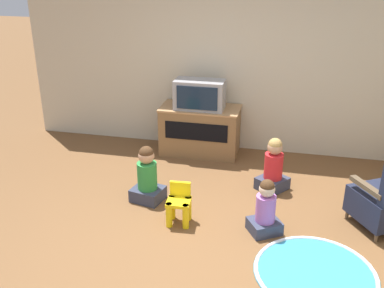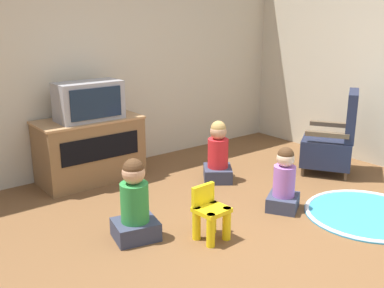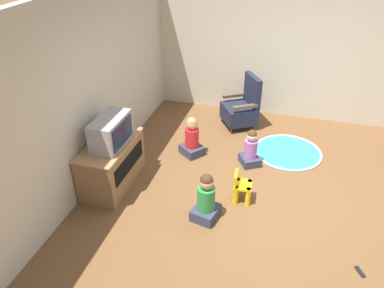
# 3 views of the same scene
# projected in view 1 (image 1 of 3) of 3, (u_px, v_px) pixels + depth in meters

# --- Properties ---
(ground_plane) EXTENTS (30.00, 30.00, 0.00)m
(ground_plane) POSITION_uv_depth(u_px,v_px,m) (188.00, 246.00, 4.46)
(ground_plane) COLOR brown
(wall_back) EXTENTS (5.71, 0.12, 2.65)m
(wall_back) POSITION_uv_depth(u_px,v_px,m) (220.00, 58.00, 6.28)
(wall_back) COLOR beige
(wall_back) RESTS_ON ground_plane
(tv_cabinet) EXTENTS (1.11, 0.56, 0.69)m
(tv_cabinet) POSITION_uv_depth(u_px,v_px,m) (200.00, 129.00, 6.39)
(tv_cabinet) COLOR brown
(tv_cabinet) RESTS_ON ground_plane
(television) EXTENTS (0.68, 0.35, 0.40)m
(television) POSITION_uv_depth(u_px,v_px,m) (200.00, 95.00, 6.13)
(television) COLOR #939399
(television) RESTS_ON tv_cabinet
(yellow_kid_chair) EXTENTS (0.26, 0.25, 0.44)m
(yellow_kid_chair) POSITION_uv_depth(u_px,v_px,m) (179.00, 206.00, 4.77)
(yellow_kid_chair) COLOR yellow
(yellow_kid_chair) RESTS_ON ground_plane
(play_mat) EXTENTS (1.12, 1.12, 0.04)m
(play_mat) POSITION_uv_depth(u_px,v_px,m) (315.00, 272.00, 4.07)
(play_mat) COLOR teal
(play_mat) RESTS_ON ground_plane
(child_watching_left) EXTENTS (0.40, 0.39, 0.61)m
(child_watching_left) POSITION_uv_depth(u_px,v_px,m) (265.00, 210.00, 4.58)
(child_watching_left) COLOR #33384C
(child_watching_left) RESTS_ON ground_plane
(child_watching_center) EXTENTS (0.44, 0.45, 0.67)m
(child_watching_center) POSITION_uv_depth(u_px,v_px,m) (273.00, 167.00, 5.42)
(child_watching_center) COLOR #33384C
(child_watching_center) RESTS_ON ground_plane
(child_watching_right) EXTENTS (0.41, 0.37, 0.68)m
(child_watching_right) POSITION_uv_depth(u_px,v_px,m) (147.00, 177.00, 5.17)
(child_watching_right) COLOR #33384C
(child_watching_right) RESTS_ON ground_plane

